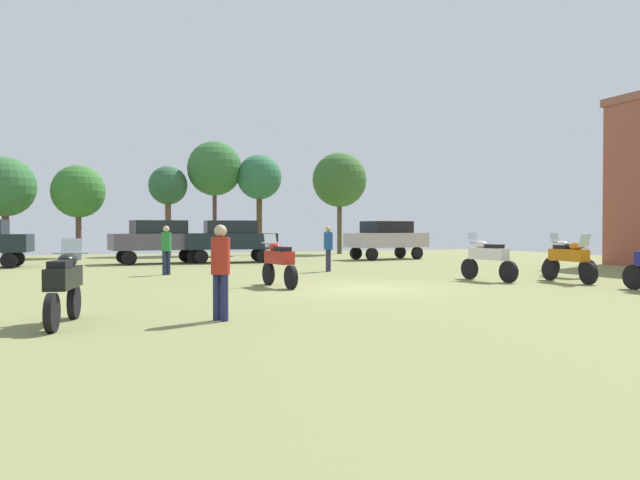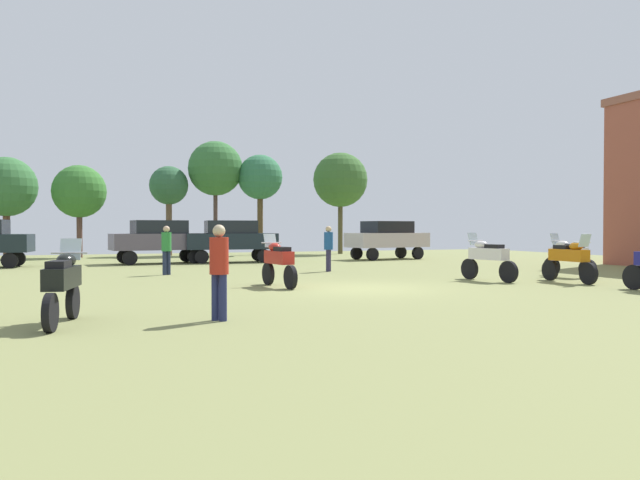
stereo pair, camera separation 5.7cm
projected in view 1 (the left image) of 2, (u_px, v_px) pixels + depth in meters
ground_plane at (361, 289)px, 17.25m from camera, size 44.00×52.00×0.02m
motorcycle_1 at (488, 257)px, 19.75m from camera, size 0.72×2.28×1.50m
motorcycle_2 at (568, 256)px, 21.28m from camera, size 0.66×2.09×1.47m
motorcycle_3 at (64, 283)px, 10.79m from camera, size 0.72×2.14×1.47m
motorcycle_5 at (279, 261)px, 17.76m from camera, size 0.65×2.15×1.48m
motorcycle_6 at (569, 258)px, 19.19m from camera, size 0.62×2.28×1.48m
car_1 at (230, 238)px, 30.34m from camera, size 4.40×2.06×2.00m
car_2 at (387, 237)px, 33.29m from camera, size 4.56×2.55×2.00m
car_4 at (159, 238)px, 29.34m from camera, size 4.49×2.31×2.00m
person_1 at (221, 265)px, 11.28m from camera, size 0.48×0.48×1.72m
person_2 at (166, 246)px, 22.24m from camera, size 0.46×0.46×1.73m
person_3 at (328, 245)px, 23.95m from camera, size 0.48×0.48×1.72m
tree_1 at (259, 178)px, 38.68m from camera, size 2.73×2.73×6.12m
tree_2 at (78, 192)px, 35.12m from camera, size 2.92×2.92×5.14m
tree_3 at (340, 180)px, 40.14m from camera, size 3.45×3.45×6.42m
tree_4 at (215, 169)px, 38.43m from camera, size 3.31×3.31×6.91m
tree_7 at (5, 187)px, 33.90m from camera, size 3.20×3.20×5.46m
tree_8 at (168, 187)px, 37.73m from camera, size 2.30×2.30×5.33m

